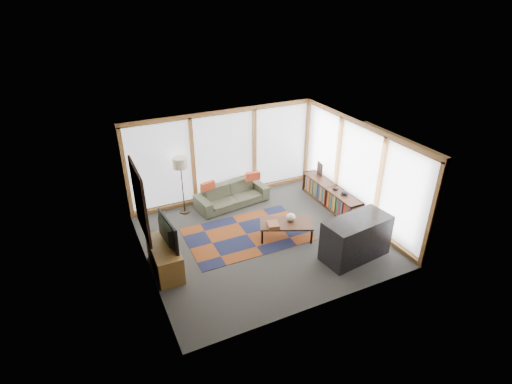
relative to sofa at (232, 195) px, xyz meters
name	(u,v)px	position (x,y,z in m)	size (l,w,h in m)	color
ground	(263,239)	(0.02, -1.92, -0.30)	(5.50, 5.50, 0.00)	#2C2C2A
room_envelope	(272,169)	(0.52, -1.36, 1.24)	(5.52, 5.02, 2.62)	#473C32
rug	(247,234)	(-0.27, -1.59, -0.29)	(2.92, 1.88, 0.01)	brown
sofa	(232,195)	(0.00, 0.00, 0.00)	(2.04, 0.80, 0.60)	#3B4030
pillow_left	(208,186)	(-0.68, 0.03, 0.41)	(0.40, 0.12, 0.22)	#B43B20
pillow_right	(253,176)	(0.67, 0.05, 0.41)	(0.42, 0.13, 0.23)	#B43B20
floor_lamp	(182,186)	(-1.34, 0.15, 0.51)	(0.40, 0.40, 1.61)	black
coffee_table	(286,230)	(0.55, -2.10, -0.09)	(1.26, 0.63, 0.42)	#372716
book_stack	(273,225)	(0.17, -2.14, 0.18)	(0.26, 0.32, 0.11)	brown
vase	(291,217)	(0.69, -2.07, 0.22)	(0.23, 0.23, 0.20)	silver
bookshelf	(331,196)	(2.45, -1.25, -0.01)	(0.42, 2.33, 0.58)	#372716
bowl_a	(345,193)	(2.50, -1.78, 0.33)	(0.20, 0.20, 0.10)	black
bowl_b	(335,188)	(2.45, -1.43, 0.32)	(0.16, 0.16, 0.08)	black
shelf_picture	(320,169)	(2.58, -0.45, 0.47)	(0.04, 0.29, 0.38)	black
tv_console	(165,258)	(-2.42, -2.09, 0.02)	(0.53, 1.26, 0.63)	brown
television	(163,233)	(-2.37, -2.04, 0.64)	(1.05, 0.14, 0.61)	black
bar_counter	(356,238)	(1.59, -3.43, 0.19)	(1.54, 0.72, 0.98)	black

